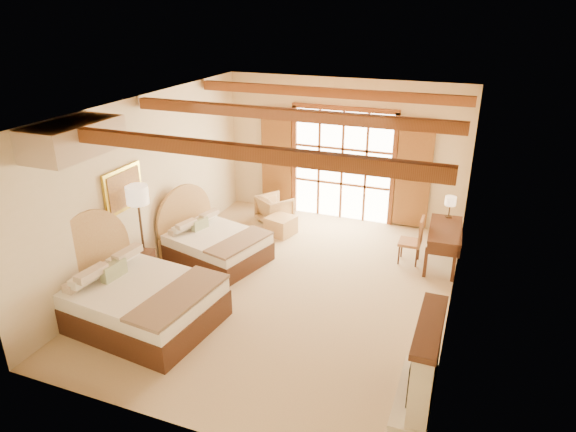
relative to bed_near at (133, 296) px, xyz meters
The scene contains 19 objects.
floor 2.67m from the bed_near, 44.29° to the left, with size 7.00×7.00×0.00m, color tan.
wall_back 5.78m from the bed_near, 70.55° to the left, with size 5.50×5.50×0.00m, color beige.
wall_left 2.34m from the bed_near, 115.16° to the left, with size 7.00×7.00×0.00m, color beige.
wall_right 5.12m from the bed_near, 21.65° to the left, with size 7.00×7.00×0.00m, color beige.
ceiling 3.81m from the bed_near, 44.29° to the left, with size 7.00×7.00×0.00m, color #B67738.
ceiling_beams 3.73m from the bed_near, 44.29° to the left, with size 5.39×4.60×0.18m, color brown, non-canonical shape.
french_doors 5.66m from the bed_near, 70.34° to the left, with size 3.95×0.08×2.60m.
fireplace 4.49m from the bed_near, ahead, with size 0.46×1.40×1.16m.
painting 1.89m from the bed_near, 126.88° to the left, with size 0.06×0.95×0.75m.
canopy_valance 2.56m from the bed_near, 162.70° to the right, with size 0.70×1.40×0.45m, color beige.
bed_near is the anchor object (origin of this frame).
bed_far 2.31m from the bed_near, 87.88° to the left, with size 2.15×1.80×1.20m.
nightstand 1.07m from the bed_near, 123.63° to the left, with size 0.53×0.53×0.64m, color #432518.
floor_lamp 1.71m from the bed_near, 117.68° to the left, with size 0.38×0.38×1.80m.
armchair 4.48m from the bed_near, 82.73° to the left, with size 0.68×0.70×0.63m, color tan.
ottoman 4.01m from the bed_near, 76.43° to the left, with size 0.55×0.55×0.40m, color tan.
desk 5.74m from the bed_near, 40.59° to the left, with size 0.67×1.42×0.75m.
desk_chair 5.20m from the bed_near, 43.46° to the left, with size 0.42×0.42×0.94m.
desk_lamp 6.17m from the bed_near, 44.72° to the left, with size 0.22×0.22×0.43m.
Camera 1 is at (2.88, -7.41, 4.70)m, focal length 32.00 mm.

